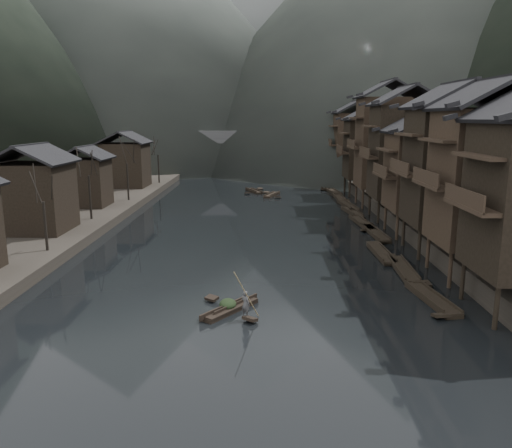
{
  "coord_description": "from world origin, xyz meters",
  "views": [
    {
      "loc": [
        1.21,
        -36.69,
        11.59
      ],
      "look_at": [
        0.6,
        6.05,
        2.5
      ],
      "focal_mm": 35.0,
      "sensor_mm": 36.0,
      "label": 1
    }
  ],
  "objects": [
    {
      "name": "bamboo_pole",
      "position": [
        0.4,
        -9.28,
        3.94
      ],
      "size": [
        1.69,
        1.77,
        3.83
      ],
      "primitive_type": "cylinder",
      "rotation": [
        0.55,
        0.0,
        -0.76
      ],
      "color": "#8C7A51",
      "rests_on": "boatman"
    },
    {
      "name": "right_bank",
      "position": [
        35.0,
        40.0,
        0.9
      ],
      "size": [
        40.0,
        200.0,
        1.8
      ],
      "primitive_type": "cube",
      "color": "#2D2823",
      "rests_on": "ground"
    },
    {
      "name": "stone_bridge",
      "position": [
        -0.0,
        72.0,
        5.11
      ],
      "size": [
        40.0,
        6.0,
        9.0
      ],
      "color": "#4C4C4F",
      "rests_on": "ground"
    },
    {
      "name": "midriver_boats",
      "position": [
        1.12,
        40.47,
        0.2
      ],
      "size": [
        5.65,
        9.67,
        0.44
      ],
      "color": "black",
      "rests_on": "water"
    },
    {
      "name": "hero_sampan",
      "position": [
        -0.81,
        -7.95,
        0.2
      ],
      "size": [
        3.54,
        4.3,
        0.43
      ],
      "color": "black",
      "rests_on": "water"
    },
    {
      "name": "stilt_houses",
      "position": [
        17.28,
        19.51,
        9.08
      ],
      "size": [
        9.0,
        67.6,
        16.61
      ],
      "color": "black",
      "rests_on": "ground"
    },
    {
      "name": "cargo_heap",
      "position": [
        -0.94,
        -7.77,
        0.75
      ],
      "size": [
        1.05,
        1.38,
        0.63
      ],
      "primitive_type": "ellipsoid",
      "color": "black",
      "rests_on": "hero_sampan"
    },
    {
      "name": "left_houses",
      "position": [
        -20.5,
        20.12,
        5.66
      ],
      "size": [
        8.1,
        53.2,
        8.73
      ],
      "color": "black",
      "rests_on": "left_bank"
    },
    {
      "name": "moored_sampans",
      "position": [
        12.0,
        27.4,
        0.2
      ],
      "size": [
        2.95,
        74.3,
        0.47
      ],
      "color": "black",
      "rests_on": "water"
    },
    {
      "name": "water",
      "position": [
        0.0,
        0.0,
        0.0
      ],
      "size": [
        300.0,
        300.0,
        0.0
      ],
      "primitive_type": "plane",
      "color": "black",
      "rests_on": "ground"
    },
    {
      "name": "bare_trees",
      "position": [
        -17.0,
        16.31,
        6.26
      ],
      "size": [
        3.66,
        59.93,
        7.32
      ],
      "color": "black",
      "rests_on": "left_bank"
    },
    {
      "name": "boatman",
      "position": [
        0.2,
        -9.28,
        1.23
      ],
      "size": [
        0.69,
        0.66,
        1.59
      ],
      "primitive_type": "imported",
      "rotation": [
        0.0,
        0.0,
        2.46
      ],
      "color": "#505052",
      "rests_on": "hero_sampan"
    },
    {
      "name": "left_bank",
      "position": [
        -35.0,
        40.0,
        0.6
      ],
      "size": [
        40.0,
        200.0,
        1.2
      ],
      "primitive_type": "cube",
      "color": "#2D2823",
      "rests_on": "ground"
    }
  ]
}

